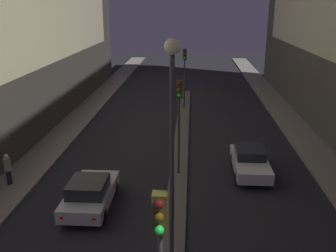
% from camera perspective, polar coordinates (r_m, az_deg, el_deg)
% --- Properties ---
extents(median_strip, '(0.96, 34.50, 0.12)m').
position_cam_1_polar(median_strip, '(22.70, 1.84, -4.59)').
color(median_strip, '#56544F').
rests_on(median_strip, ground).
extents(traffic_light_near, '(0.32, 0.42, 5.09)m').
position_cam_1_polar(traffic_light_near, '(8.44, -1.22, -18.56)').
color(traffic_light_near, '#383838').
rests_on(traffic_light_near, median_strip).
extents(traffic_light_mid, '(0.32, 0.42, 5.09)m').
position_cam_1_polar(traffic_light_mid, '(19.07, 1.71, 2.92)').
color(traffic_light_mid, '#383838').
rests_on(traffic_light_mid, median_strip).
extents(traffic_light_far, '(0.32, 0.42, 5.09)m').
position_cam_1_polar(traffic_light_far, '(32.00, 2.55, 9.20)').
color(traffic_light_far, '#383838').
rests_on(traffic_light_far, median_strip).
extents(street_lamp, '(0.51, 0.51, 7.76)m').
position_cam_1_polar(street_lamp, '(12.00, 0.62, 1.18)').
color(street_lamp, '#383838').
rests_on(street_lamp, median_strip).
extents(car_left_lane, '(1.88, 4.03, 1.48)m').
position_cam_1_polar(car_left_lane, '(17.43, -11.80, -9.99)').
color(car_left_lane, '#B2B2B7').
rests_on(car_left_lane, ground).
extents(car_right_lane, '(1.77, 4.08, 1.40)m').
position_cam_1_polar(car_right_lane, '(20.83, 12.38, -5.25)').
color(car_right_lane, silver).
rests_on(car_right_lane, ground).
extents(pedestrian_on_left_sidewalk, '(0.35, 0.35, 1.62)m').
position_cam_1_polar(pedestrian_on_left_sidewalk, '(20.49, -23.22, -5.95)').
color(pedestrian_on_left_sidewalk, black).
rests_on(pedestrian_on_left_sidewalk, sidewalk_left).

